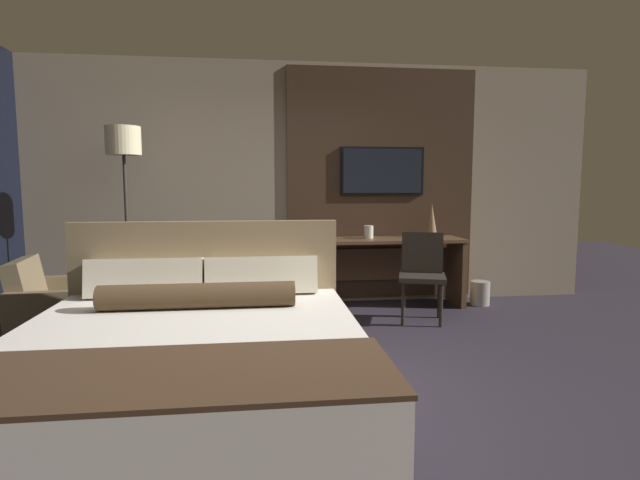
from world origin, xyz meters
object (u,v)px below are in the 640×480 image
at_px(vase_short, 369,232).
at_px(waste_bin, 480,293).
at_px(armchair_by_window, 64,314).
at_px(floor_lamp, 124,158).
at_px(tv, 382,171).
at_px(bed, 191,366).
at_px(desk_chair, 422,268).
at_px(vase_tall, 432,220).
at_px(desk, 386,260).

xyz_separation_m(vase_short, waste_bin, (1.31, -0.13, -0.72)).
relative_size(vase_short, waste_bin, 0.52).
height_order(armchair_by_window, vase_short, vase_short).
height_order(floor_lamp, waste_bin, floor_lamp).
bearing_deg(tv, armchair_by_window, -158.90).
height_order(bed, desk_chair, bed).
bearing_deg(waste_bin, vase_tall, 163.12).
bearing_deg(desk_chair, vase_tall, 81.57).
relative_size(tv, floor_lamp, 0.51).
xyz_separation_m(tv, waste_bin, (1.11, -0.33, -1.42)).
xyz_separation_m(desk_chair, floor_lamp, (-2.99, 0.27, 1.12)).
relative_size(desk_chair, floor_lamp, 0.46).
xyz_separation_m(bed, floor_lamp, (-0.91, 2.28, 1.33)).
xyz_separation_m(desk_chair, vase_tall, (0.33, 0.69, 0.44)).
xyz_separation_m(tv, vase_tall, (0.56, -0.17, -0.57)).
relative_size(tv, vase_short, 6.86).
distance_m(bed, armchair_by_window, 2.11).
relative_size(armchair_by_window, waste_bin, 3.34).
height_order(bed, vase_short, bed).
distance_m(vase_tall, vase_short, 0.77).
xyz_separation_m(desk, tv, (-0.00, 0.22, 1.03)).
xyz_separation_m(desk, vase_short, (-0.20, 0.02, 0.33)).
relative_size(desk_chair, vase_short, 6.23).
bearing_deg(armchair_by_window, desk, -80.51).
bearing_deg(vase_short, armchair_by_window, -161.06).
height_order(desk, waste_bin, desk).
xyz_separation_m(floor_lamp, waste_bin, (3.88, 0.25, -1.53)).
bearing_deg(armchair_by_window, floor_lamp, -40.48).
height_order(vase_tall, vase_short, vase_tall).
xyz_separation_m(armchair_by_window, vase_short, (2.97, 1.02, 0.60)).
relative_size(floor_lamp, vase_tall, 4.98).
bearing_deg(waste_bin, armchair_by_window, -168.24).
bearing_deg(bed, floor_lamp, 111.72).
height_order(desk, vase_short, vase_short).
distance_m(tv, desk_chair, 1.35).
xyz_separation_m(desk, vase_tall, (0.56, 0.05, 0.46)).
distance_m(bed, tv, 3.63).
bearing_deg(tv, floor_lamp, -168.02).
bearing_deg(armchair_by_window, vase_short, -79.10).
height_order(desk, tv, tv).
height_order(desk_chair, floor_lamp, floor_lamp).
height_order(bed, tv, tv).
xyz_separation_m(armchair_by_window, floor_lamp, (0.41, 0.64, 1.41)).
distance_m(desk, floor_lamp, 3.02).
height_order(tv, vase_tall, tv).
height_order(desk, floor_lamp, floor_lamp).
relative_size(bed, desk_chair, 2.40).
relative_size(floor_lamp, waste_bin, 7.04).
bearing_deg(tv, desk, -90.00).
distance_m(tv, floor_lamp, 2.83).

